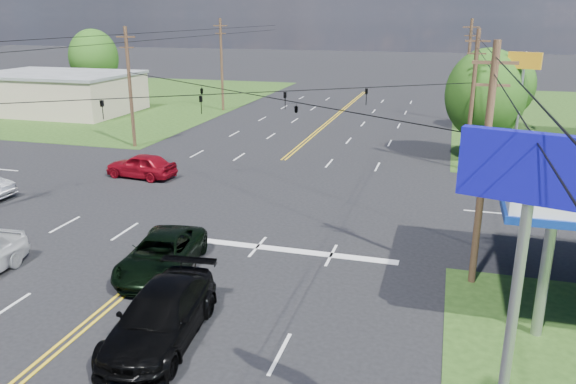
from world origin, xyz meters
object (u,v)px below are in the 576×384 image
(pole_se, at_px, (484,165))
(tree_far_l, at_px, (94,57))
(retail_nw, at_px, (59,94))
(tree_right_a, at_px, (486,95))
(pickup_dkgreen, at_px, (162,254))
(pole_right_far, at_px, (467,70))
(tree_right_b, at_px, (508,85))
(polesign_se, at_px, (525,229))
(pole_nw, at_px, (130,86))
(pole_ne, at_px, (472,99))
(pole_left_far, at_px, (222,64))
(suv_black, at_px, (161,316))

(pole_se, relative_size, tree_far_l, 1.09)
(retail_nw, bearing_deg, tree_right_a, -12.80)
(pole_se, bearing_deg, tree_right_a, 87.27)
(pole_se, height_order, pickup_dkgreen, pole_se)
(tree_right_a, bearing_deg, pole_se, -92.73)
(pole_right_far, distance_m, tree_right_b, 5.40)
(polesign_se, bearing_deg, pickup_dkgreen, 143.63)
(pole_nw, height_order, polesign_se, pole_nw)
(pole_nw, xyz_separation_m, pole_ne, (26.00, 0.00, 0.00))
(pole_left_far, distance_m, pole_right_far, 26.00)
(pole_right_far, relative_size, tree_right_a, 1.22)
(pole_ne, distance_m, tree_right_b, 15.42)
(pole_se, xyz_separation_m, pole_ne, (0.00, 18.00, 0.00))
(pole_se, bearing_deg, pole_right_far, 90.00)
(retail_nw, xyz_separation_m, pole_left_far, (17.00, 6.00, 3.17))
(retail_nw, distance_m, pickup_dkgreen, 45.38)
(pole_left_far, relative_size, pole_right_far, 1.00)
(pole_left_far, distance_m, tree_far_l, 19.42)
(pickup_dkgreen, height_order, polesign_se, polesign_se)
(tree_far_l, bearing_deg, pole_nw, -50.44)
(tree_right_b, bearing_deg, pole_nw, -153.05)
(pole_ne, height_order, tree_right_b, pole_ne)
(tree_right_a, bearing_deg, pole_right_far, 93.58)
(pickup_dkgreen, bearing_deg, tree_far_l, 118.96)
(pole_right_far, distance_m, polesign_se, 48.81)
(tree_right_a, bearing_deg, pole_nw, -173.66)
(tree_right_b, distance_m, polesign_se, 44.99)
(retail_nw, relative_size, pole_se, 1.68)
(tree_right_a, bearing_deg, tree_right_b, 78.23)
(tree_far_l, height_order, suv_black, tree_far_l)
(pole_se, distance_m, pole_ne, 18.00)
(tree_right_b, relative_size, polesign_se, 0.84)
(pole_se, xyz_separation_m, pickup_dkgreen, (-12.50, -2.58, -4.13))
(retail_nw, relative_size, pole_nw, 1.68)
(retail_nw, bearing_deg, pole_left_far, 19.44)
(pickup_dkgreen, xyz_separation_m, polesign_se, (12.50, -9.20, 5.95))
(pole_left_far, distance_m, tree_right_a, 31.39)
(pole_right_far, bearing_deg, tree_right_b, -48.81)
(pole_se, relative_size, pickup_dkgreen, 1.69)
(pole_nw, height_order, pickup_dkgreen, pole_nw)
(pole_right_far, xyz_separation_m, polesign_se, (0.00, -48.79, 1.56))
(pole_ne, height_order, tree_far_l, pole_ne)
(pole_right_far, distance_m, tree_far_l, 45.18)
(pole_left_far, xyz_separation_m, tree_far_l, (-19.00, 4.00, 0.03))
(tree_right_a, bearing_deg, tree_far_l, 156.50)
(pole_nw, relative_size, pole_ne, 1.00)
(tree_right_a, relative_size, pickup_dkgreen, 1.46)
(tree_right_a, bearing_deg, polesign_se, -91.75)
(pole_se, relative_size, tree_right_a, 1.16)
(pole_se, height_order, suv_black, pole_se)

